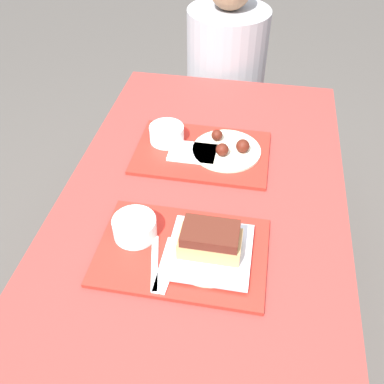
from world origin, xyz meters
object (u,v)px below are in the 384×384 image
at_px(tray_near, 182,252).
at_px(wings_plate_far, 227,148).
at_px(bowl_coleslaw_far, 167,133).
at_px(person_seated_across, 227,57).
at_px(tray_far, 202,152).
at_px(bowl_coleslaw_near, 135,226).
at_px(brisket_sandwich_plate, 210,245).

height_order(tray_near, wings_plate_far, wings_plate_far).
bearing_deg(bowl_coleslaw_far, person_seated_across, 80.31).
relative_size(tray_far, wings_plate_far, 1.94).
bearing_deg(tray_near, tray_far, 92.32).
bearing_deg(tray_far, bowl_coleslaw_near, -106.48).
bearing_deg(brisket_sandwich_plate, tray_near, 179.49).
relative_size(tray_far, person_seated_across, 0.66).
xyz_separation_m(wings_plate_far, person_seated_across, (-0.09, 0.71, -0.03)).
xyz_separation_m(tray_near, wings_plate_far, (0.06, 0.43, 0.02)).
bearing_deg(bowl_coleslaw_far, bowl_coleslaw_near, -88.57).
bearing_deg(bowl_coleslaw_near, bowl_coleslaw_far, 91.43).
bearing_deg(wings_plate_far, tray_near, -98.47).
bearing_deg(bowl_coleslaw_near, person_seated_across, 84.48).
distance_m(bowl_coleslaw_far, wings_plate_far, 0.21).
distance_m(tray_near, bowl_coleslaw_near, 0.14).
height_order(bowl_coleslaw_far, wings_plate_far, bowl_coleslaw_far).
xyz_separation_m(bowl_coleslaw_near, brisket_sandwich_plate, (0.20, -0.03, 0.00)).
bearing_deg(person_seated_across, tray_far, -89.52).
height_order(tray_far, brisket_sandwich_plate, brisket_sandwich_plate).
height_order(tray_far, bowl_coleslaw_near, bowl_coleslaw_near).
xyz_separation_m(tray_near, person_seated_across, (-0.02, 1.14, -0.01)).
distance_m(tray_far, bowl_coleslaw_near, 0.40).
xyz_separation_m(bowl_coleslaw_near, person_seated_across, (0.11, 1.11, -0.05)).
distance_m(tray_near, tray_far, 0.42).
distance_m(bowl_coleslaw_near, brisket_sandwich_plate, 0.20).
distance_m(wings_plate_far, person_seated_across, 0.72).
bearing_deg(tray_near, person_seated_across, 91.15).
distance_m(bowl_coleslaw_near, person_seated_across, 1.12).
height_order(brisket_sandwich_plate, person_seated_across, person_seated_across).
relative_size(tray_near, bowl_coleslaw_far, 3.78).
xyz_separation_m(tray_far, bowl_coleslaw_far, (-0.12, 0.04, 0.04)).
bearing_deg(wings_plate_far, tray_far, -170.87).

